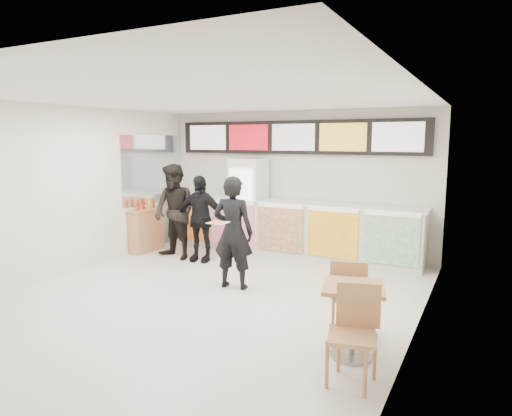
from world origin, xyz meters
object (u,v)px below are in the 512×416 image
Objects in this scene: condiment_ledge at (146,230)px; customer_mid at (200,218)px; drinks_fridge at (248,205)px; customer_main at (233,232)px; customer_left at (175,212)px; service_counter at (287,228)px; cafe_table at (353,307)px.

customer_mid is at bearing -4.36° from condiment_ledge.
drinks_fridge is 1.34m from customer_mid.
customer_left is (-1.98, 1.06, 0.05)m from customer_main.
drinks_fridge reaches higher than customer_mid.
drinks_fridge is 1.04× the size of customer_left.
customer_mid is at bearing -107.83° from drinks_fridge.
customer_left is at bearing -144.63° from service_counter.
customer_left is at bearing 179.06° from customer_mid.
service_counter is 3.04m from condiment_ledge.
customer_left is 1.75× the size of condiment_ledge.
drinks_fridge reaches higher than customer_main.
customer_left reaches higher than condiment_ledge.
customer_main reaches higher than condiment_ledge.
condiment_ledge is (-1.89, -1.16, -0.53)m from drinks_fridge.
customer_main is 2.24m from customer_left.
service_counter is 3.24× the size of customer_mid.
service_counter reaches higher than cafe_table.
drinks_fridge is at bearing 116.01° from cafe_table.
customer_main is 1.07× the size of customer_mid.
service_counter is 5.04× the size of condiment_ledge.
condiment_ledge is (-2.82, -1.14, -0.10)m from service_counter.
customer_mid reaches higher than service_counter.
customer_main is 2.83m from cafe_table.
customer_main is 1.06× the size of cafe_table.
cafe_table is at bearing -27.40° from condiment_ledge.
drinks_fridge is 1.16× the size of cafe_table.
customer_main is at bearing 132.94° from cafe_table.
service_counter is 1.03m from drinks_fridge.
customer_mid is at bearing -47.82° from customer_main.
condiment_ledge reaches higher than cafe_table.
customer_main is (0.09, -2.40, 0.34)m from service_counter.
customer_mid is 1.53m from condiment_ledge.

